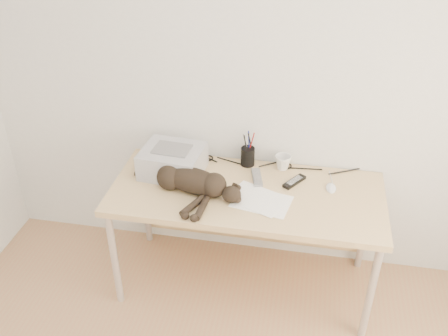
% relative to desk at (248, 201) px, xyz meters
% --- Properties ---
extents(wall_back, '(3.50, 0.00, 3.50)m').
position_rel_desk_xyz_m(wall_back, '(0.00, 0.27, 0.69)').
color(wall_back, silver).
rests_on(wall_back, floor).
extents(desk, '(1.60, 0.70, 0.74)m').
position_rel_desk_xyz_m(desk, '(0.00, 0.00, 0.00)').
color(desk, tan).
rests_on(desk, floor).
extents(printer, '(0.39, 0.34, 0.17)m').
position_rel_desk_xyz_m(printer, '(-0.48, 0.03, 0.22)').
color(printer, '#B6B6BB').
rests_on(printer, desk).
extents(papers, '(0.40, 0.33, 0.01)m').
position_rel_desk_xyz_m(papers, '(0.08, -0.16, 0.14)').
color(papers, white).
rests_on(papers, desk).
extents(cat, '(0.69, 0.41, 0.16)m').
position_rel_desk_xyz_m(cat, '(-0.32, -0.15, 0.20)').
color(cat, black).
rests_on(cat, desk).
extents(mug, '(0.14, 0.14, 0.09)m').
position_rel_desk_xyz_m(mug, '(0.19, 0.19, 0.18)').
color(mug, silver).
rests_on(mug, desk).
extents(pen_cup, '(0.09, 0.09, 0.22)m').
position_rel_desk_xyz_m(pen_cup, '(-0.04, 0.20, 0.20)').
color(pen_cup, black).
rests_on(pen_cup, desk).
extents(remote_grey, '(0.09, 0.19, 0.02)m').
position_rel_desk_xyz_m(remote_grey, '(0.04, 0.05, 0.14)').
color(remote_grey, slate).
rests_on(remote_grey, desk).
extents(remote_black, '(0.14, 0.17, 0.02)m').
position_rel_desk_xyz_m(remote_black, '(0.27, 0.05, 0.14)').
color(remote_black, black).
rests_on(remote_black, desk).
extents(mouse, '(0.07, 0.11, 0.03)m').
position_rel_desk_xyz_m(mouse, '(0.49, 0.03, 0.15)').
color(mouse, white).
rests_on(mouse, desk).
extents(cable_tangle, '(1.36, 0.09, 0.01)m').
position_rel_desk_xyz_m(cable_tangle, '(0.00, 0.22, 0.14)').
color(cable_tangle, black).
rests_on(cable_tangle, desk).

